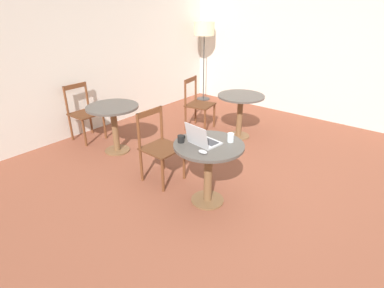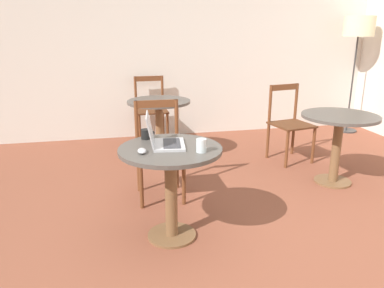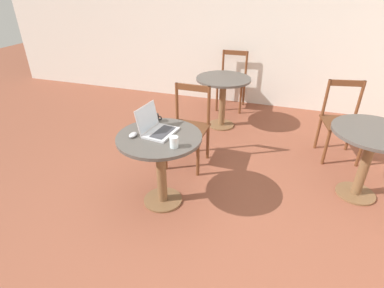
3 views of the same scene
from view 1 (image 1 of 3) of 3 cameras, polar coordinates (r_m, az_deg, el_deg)
name	(u,v)px [view 1 (image 1 of 3)]	position (r m, az deg, el deg)	size (l,w,h in m)	color
ground_plane	(246,196)	(3.68, 10.25, -9.65)	(16.00, 16.00, 0.00)	brown
wall_back	(78,53)	(5.39, -20.93, 15.90)	(9.40, 0.06, 2.70)	silver
wall_side	(345,49)	(6.13, 27.16, 15.79)	(0.06, 9.40, 2.70)	silver
cafe_table_near	(208,158)	(3.25, 3.16, -2.76)	(0.76, 0.76, 0.73)	brown
cafe_table_mid	(240,105)	(5.03, 9.20, 7.28)	(0.76, 0.76, 0.73)	brown
cafe_table_far	(114,117)	(4.58, -14.72, 4.97)	(0.76, 0.76, 0.73)	brown
chair_near_back	(159,147)	(3.75, -6.22, -0.54)	(0.44, 0.44, 0.91)	brown
chair_mid_back	(198,104)	(5.36, 1.13, 7.59)	(0.51, 0.51, 0.91)	brown
chair_far_back	(84,113)	(5.22, -19.87, 5.60)	(0.44, 0.44, 0.91)	brown
floor_lamp	(204,32)	(6.96, 2.36, 20.62)	(0.44, 0.44, 1.73)	#333333
laptop	(203,140)	(3.15, 2.02, 0.79)	(0.31, 0.34, 0.24)	#B7B7BC
mouse	(203,152)	(2.97, 2.07, -1.49)	(0.06, 0.10, 0.03)	#B7B7BC
mug	(181,139)	(3.20, -2.10, 1.01)	(0.11, 0.07, 0.08)	black
drinking_glass	(231,138)	(3.23, 7.37, 1.22)	(0.07, 0.07, 0.09)	silver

